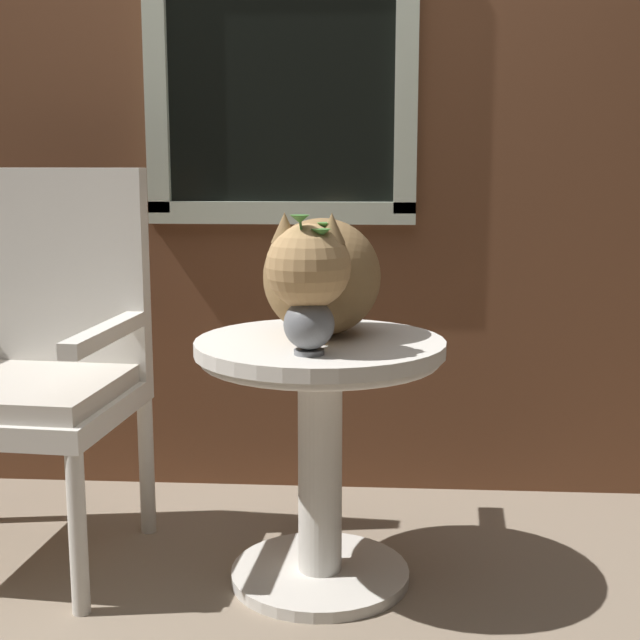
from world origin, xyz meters
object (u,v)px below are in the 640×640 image
object	(u,v)px
cat	(320,275)
pewter_vase_with_ivy	(309,314)
wicker_chair	(31,355)
wicker_side_table	(320,415)

from	to	relation	value
cat	pewter_vase_with_ivy	xyz separation A→B (m)	(-0.01, -0.20, -0.06)
cat	pewter_vase_with_ivy	bearing A→B (deg)	-93.01
wicker_chair	cat	world-z (taller)	wicker_chair
wicker_chair	pewter_vase_with_ivy	distance (m)	0.85
wicker_side_table	cat	distance (m)	0.35
cat	pewter_vase_with_ivy	size ratio (longest dim) A/B	2.18
wicker_chair	cat	bearing A→B (deg)	-7.44
wicker_side_table	cat	world-z (taller)	cat
wicker_side_table	wicker_chair	bearing A→B (deg)	170.45
wicker_side_table	cat	xyz separation A→B (m)	(-0.00, 0.03, 0.35)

